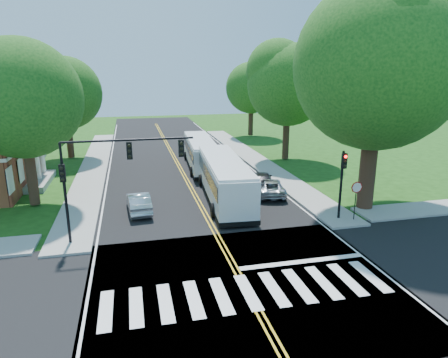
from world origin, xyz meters
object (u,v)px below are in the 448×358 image
object	(u,v)px
bus_lead	(224,178)
suv	(269,187)
signal_nw	(108,166)
signal_ne	(342,176)
hatchback	(139,202)
dark_sedan	(261,180)
bus_follow	(200,152)

from	to	relation	value
bus_lead	suv	bearing A→B (deg)	-171.52
signal_nw	bus_lead	world-z (taller)	signal_nw
signal_ne	hatchback	distance (m)	13.51
signal_nw	signal_ne	world-z (taller)	signal_nw
hatchback	signal_nw	bearing A→B (deg)	67.17
hatchback	suv	xyz separation A→B (m)	(9.96, 1.63, -0.05)
bus_lead	suv	size ratio (longest dim) A/B	2.68
signal_nw	bus_lead	size ratio (longest dim) A/B	0.59
signal_ne	hatchback	size ratio (longest dim) A/B	1.08
signal_ne	bus_lead	distance (m)	8.69
signal_ne	dark_sedan	world-z (taller)	signal_ne
dark_sedan	bus_lead	bearing A→B (deg)	45.22
signal_nw	dark_sedan	size ratio (longest dim) A/B	1.56
signal_nw	suv	size ratio (longest dim) A/B	1.59
bus_follow	hatchback	size ratio (longest dim) A/B	2.72
signal_nw	dark_sedan	bearing A→B (deg)	35.12
signal_ne	hatchback	bearing A→B (deg)	160.00
hatchback	dark_sedan	world-z (taller)	hatchback
bus_follow	hatchback	xyz separation A→B (m)	(-6.36, -11.78, -0.82)
bus_follow	dark_sedan	xyz separation A→B (m)	(3.56, -8.28, -0.83)
hatchback	dark_sedan	bearing A→B (deg)	-164.79
bus_follow	dark_sedan	world-z (taller)	bus_follow
bus_lead	dark_sedan	distance (m)	4.34
signal_ne	bus_follow	xyz separation A→B (m)	(-6.16, 16.33, -1.46)
bus_lead	hatchback	bearing A→B (deg)	16.02
dark_sedan	bus_follow	bearing A→B (deg)	-52.05
bus_lead	dark_sedan	world-z (taller)	bus_lead
bus_follow	signal_nw	bearing A→B (deg)	67.66
hatchback	suv	distance (m)	10.10
signal_nw	dark_sedan	xyz separation A→B (m)	(11.46, 8.06, -3.70)
signal_nw	hatchback	xyz separation A→B (m)	(1.54, 4.57, -3.70)
bus_lead	dark_sedan	xyz separation A→B (m)	(3.65, 2.15, -0.97)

